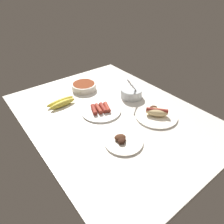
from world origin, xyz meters
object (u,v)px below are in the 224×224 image
Objects in this scene: plate_hotdog_assembled at (156,114)px; bowl_coleslaw at (131,92)px; plate_grilled_meat at (123,141)px; bowl_chili at (84,86)px; plate_sausages at (101,110)px; banana_bunch at (61,102)px.

plate_hotdog_assembled is 25.18cm from bowl_coleslaw.
plate_grilled_meat is 43.70cm from bowl_coleslaw.
plate_hotdog_assembled is (52.66, 15.45, -0.73)cm from bowl_chili.
plate_sausages is 1.42× the size of bowl_chili.
plate_sausages is 32.02cm from plate_hotdog_assembled.
plate_hotdog_assembled reaches higher than plate_grilled_meat.
banana_bunch is (-20.51, -15.04, 0.77)cm from plate_sausages.
bowl_chili is at bearing 167.03° from plate_grilled_meat.
plate_hotdog_assembled is at bearing -7.88° from bowl_coleslaw.
bowl_coleslaw reaches higher than plate_hotdog_assembled.
plate_grilled_meat is (28.09, -6.85, -0.13)cm from plate_sausages.
plate_sausages is 0.99× the size of plate_hotdog_assembled.
bowl_coleslaw is (-29.55, 32.10, 2.43)cm from plate_grilled_meat.
plate_sausages is 25.39cm from bowl_coleslaw.
plate_hotdog_assembled is 1.53× the size of bowl_coleslaw.
bowl_chili is (-29.23, 6.35, 1.47)cm from plate_sausages.
bowl_chili is 58.84cm from plate_grilled_meat.
plate_hotdog_assembled reaches higher than banana_bunch.
plate_hotdog_assembled reaches higher than plate_sausages.
plate_grilled_meat is at bearing -13.71° from plate_sausages.
bowl_chili is at bearing -163.65° from plate_hotdog_assembled.
plate_hotdog_assembled is 1.26× the size of plate_grilled_meat.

